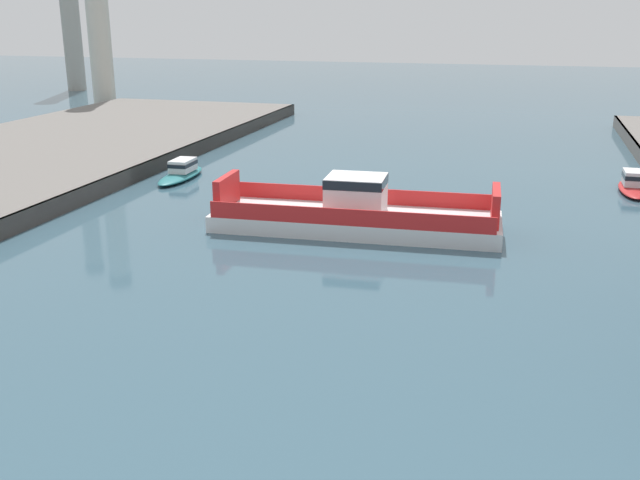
{
  "coord_description": "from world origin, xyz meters",
  "views": [
    {
      "loc": [
        10.42,
        -10.05,
        14.2
      ],
      "look_at": [
        0.0,
        27.13,
        2.0
      ],
      "focal_mm": 40.87,
      "sensor_mm": 36.0,
      "label": 1
    }
  ],
  "objects": [
    {
      "name": "chain_ferry",
      "position": [
        -0.03,
        36.18,
        1.12
      ],
      "size": [
        19.55,
        6.99,
        3.71
      ],
      "color": "silver",
      "rests_on": "ground"
    },
    {
      "name": "moored_boat_mid_left",
      "position": [
        19.38,
        52.92,
        0.63
      ],
      "size": [
        2.02,
        6.86,
        1.69
      ],
      "color": "red",
      "rests_on": "ground"
    },
    {
      "name": "moored_boat_far_right",
      "position": [
        -18.41,
        47.42,
        0.61
      ],
      "size": [
        2.66,
        7.97,
        1.65
      ],
      "color": "#237075",
      "rests_on": "ground"
    }
  ]
}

